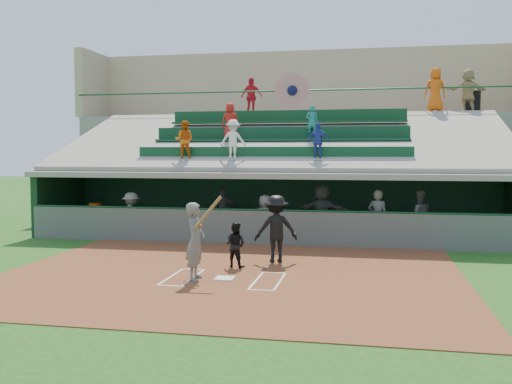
% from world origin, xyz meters
% --- Properties ---
extents(ground, '(100.00, 100.00, 0.00)m').
position_xyz_m(ground, '(0.00, 0.00, 0.00)').
color(ground, '#1D4B15').
rests_on(ground, ground).
extents(dirt_slab, '(11.00, 9.00, 0.02)m').
position_xyz_m(dirt_slab, '(0.00, 0.50, 0.01)').
color(dirt_slab, brown).
rests_on(dirt_slab, ground).
extents(home_plate, '(0.43, 0.43, 0.03)m').
position_xyz_m(home_plate, '(0.00, 0.00, 0.04)').
color(home_plate, white).
rests_on(home_plate, dirt_slab).
extents(batters_box_chalk, '(2.65, 1.85, 0.01)m').
position_xyz_m(batters_box_chalk, '(0.00, 0.00, 0.02)').
color(batters_box_chalk, silver).
rests_on(batters_box_chalk, dirt_slab).
extents(dugout_floor, '(16.00, 3.50, 0.04)m').
position_xyz_m(dugout_floor, '(0.00, 6.75, 0.02)').
color(dugout_floor, gray).
rests_on(dugout_floor, ground).
extents(concourse_slab, '(20.00, 3.00, 4.60)m').
position_xyz_m(concourse_slab, '(0.00, 13.50, 2.30)').
color(concourse_slab, gray).
rests_on(concourse_slab, ground).
extents(grandstand, '(20.40, 10.40, 7.80)m').
position_xyz_m(grandstand, '(-0.01, 10.51, 2.26)').
color(grandstand, '#545954').
rests_on(grandstand, ground).
extents(batter_at_plate, '(0.86, 0.76, 1.95)m').
position_xyz_m(batter_at_plate, '(-0.64, -0.17, 0.92)').
color(batter_at_plate, '#545752').
rests_on(batter_at_plate, dirt_slab).
extents(catcher, '(0.65, 0.57, 1.14)m').
position_xyz_m(catcher, '(-0.07, 1.40, 0.59)').
color(catcher, black).
rests_on(catcher, dirt_slab).
extents(home_umpire, '(1.30, 0.98, 1.78)m').
position_xyz_m(home_umpire, '(0.84, 2.29, 0.91)').
color(home_umpire, black).
rests_on(home_umpire, dirt_slab).
extents(dugout_bench, '(13.61, 3.98, 0.42)m').
position_xyz_m(dugout_bench, '(0.17, 7.86, 0.25)').
color(dugout_bench, '#976537').
rests_on(dugout_bench, dugout_floor).
extents(white_table, '(0.86, 0.69, 0.68)m').
position_xyz_m(white_table, '(-6.33, 6.01, 0.38)').
color(white_table, white).
rests_on(white_table, dugout_floor).
extents(water_cooler, '(0.42, 0.42, 0.42)m').
position_xyz_m(water_cooler, '(-6.26, 6.01, 0.93)').
color(water_cooler, '#EE4F0E').
rests_on(water_cooler, white_table).
extents(dugout_player_a, '(1.15, 0.88, 1.57)m').
position_xyz_m(dugout_player_a, '(-4.57, 5.28, 0.82)').
color(dugout_player_a, '#61635E').
rests_on(dugout_player_a, dugout_floor).
extents(dugout_player_b, '(1.04, 0.65, 1.64)m').
position_xyz_m(dugout_player_b, '(-1.83, 7.08, 0.86)').
color(dugout_player_b, '#51534F').
rests_on(dugout_player_b, dugout_floor).
extents(dugout_player_c, '(0.83, 0.61, 1.54)m').
position_xyz_m(dugout_player_c, '(-0.00, 5.35, 0.81)').
color(dugout_player_c, '#535651').
rests_on(dugout_player_c, dugout_floor).
extents(dugout_player_d, '(1.77, 0.82, 1.84)m').
position_xyz_m(dugout_player_d, '(1.73, 6.57, 0.96)').
color(dugout_player_d, '#555753').
rests_on(dugout_player_d, dugout_floor).
extents(dugout_player_e, '(0.72, 0.58, 1.73)m').
position_xyz_m(dugout_player_e, '(3.55, 5.63, 0.91)').
color(dugout_player_e, '#525550').
rests_on(dugout_player_e, dugout_floor).
extents(dugout_player_f, '(0.92, 0.77, 1.70)m').
position_xyz_m(dugout_player_f, '(4.86, 6.17, 0.89)').
color(dugout_player_f, '#545651').
rests_on(dugout_player_f, dugout_floor).
extents(trash_bin, '(0.64, 0.64, 0.96)m').
position_xyz_m(trash_bin, '(7.61, 13.28, 5.08)').
color(trash_bin, black).
rests_on(trash_bin, concourse_slab).
extents(concourse_staff_a, '(1.06, 0.60, 1.71)m').
position_xyz_m(concourse_staff_a, '(-1.95, 12.77, 5.45)').
color(concourse_staff_a, red).
rests_on(concourse_staff_a, concourse_slab).
extents(concourse_staff_b, '(0.98, 0.73, 1.83)m').
position_xyz_m(concourse_staff_b, '(5.93, 12.06, 5.51)').
color(concourse_staff_b, '#D3510C').
rests_on(concourse_staff_b, concourse_slab).
extents(concourse_staff_c, '(1.75, 0.93, 1.80)m').
position_xyz_m(concourse_staff_c, '(7.28, 12.51, 5.50)').
color(concourse_staff_c, tan).
rests_on(concourse_staff_c, concourse_slab).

